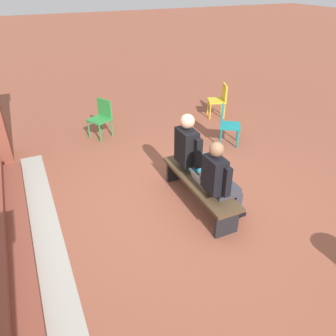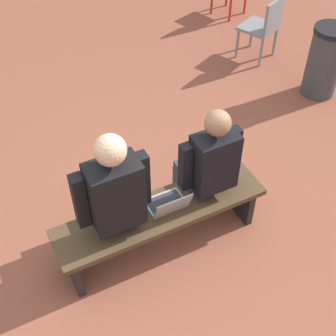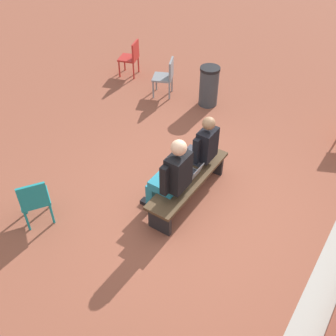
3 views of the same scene
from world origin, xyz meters
name	(u,v)px [view 1 (image 1 of 3)]	position (x,y,z in m)	size (l,w,h in m)	color
ground_plane	(186,203)	(0.00, 0.00, 0.00)	(60.00, 60.00, 0.00)	brown
concrete_strip	(50,246)	(-0.09, 2.16, 0.00)	(5.57, 0.40, 0.01)	#A8A399
bench	(199,185)	(-0.09, -0.17, 0.35)	(1.80, 0.44, 0.45)	#4C3823
person_student	(220,180)	(-0.54, -0.24, 0.71)	(0.53, 0.67, 1.32)	#383842
person_adult	(192,152)	(0.29, -0.25, 0.75)	(0.58, 0.74, 1.41)	teal
laptop	(201,180)	(-0.15, -0.16, 0.50)	(0.32, 0.29, 0.21)	#9EA0A5
plastic_chair_mid_courtyard	(102,116)	(3.07, 0.54, 0.48)	(0.57, 0.57, 0.84)	#2D893D
plastic_chair_by_pillar	(227,123)	(1.58, -1.78, 0.48)	(0.58, 0.58, 0.84)	teal
plastic_chair_far_left	(220,98)	(2.98, -2.50, 0.48)	(0.54, 0.54, 0.84)	gold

